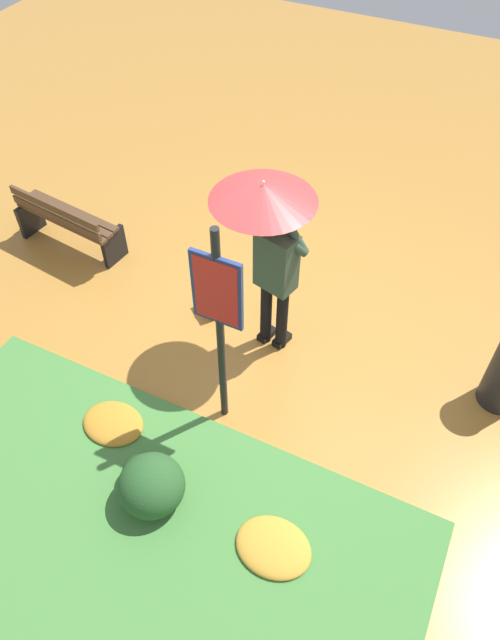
# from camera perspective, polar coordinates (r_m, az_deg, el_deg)

# --- Properties ---
(ground_plane) EXTENTS (18.00, 18.00, 0.00)m
(ground_plane) POSITION_cam_1_polar(r_m,az_deg,el_deg) (6.48, 2.06, -1.76)
(ground_plane) COLOR #B27A33
(grass_verge) EXTENTS (4.80, 4.00, 0.05)m
(grass_verge) POSITION_cam_1_polar(r_m,az_deg,el_deg) (5.25, -15.89, -25.97)
(grass_verge) COLOR #47843D
(grass_verge) RESTS_ON ground_plane
(person_with_umbrella) EXTENTS (0.96, 0.96, 2.04)m
(person_with_umbrella) POSITION_cam_1_polar(r_m,az_deg,el_deg) (5.37, 1.85, 8.83)
(person_with_umbrella) COLOR black
(person_with_umbrella) RESTS_ON ground_plane
(info_sign_post) EXTENTS (0.44, 0.07, 2.30)m
(info_sign_post) POSITION_cam_1_polar(r_m,az_deg,el_deg) (4.76, -3.04, 0.70)
(info_sign_post) COLOR black
(info_sign_post) RESTS_ON ground_plane
(handbag) EXTENTS (0.32, 0.30, 0.37)m
(handbag) POSITION_cam_1_polar(r_m,az_deg,el_deg) (6.67, -3.77, 1.64)
(handbag) COLOR brown
(handbag) RESTS_ON ground_plane
(park_bench) EXTENTS (1.40, 0.53, 0.75)m
(park_bench) POSITION_cam_1_polar(r_m,az_deg,el_deg) (7.62, -17.27, 9.00)
(park_bench) COLOR black
(park_bench) RESTS_ON ground_plane
(shrub_cluster) EXTENTS (0.63, 0.57, 0.52)m
(shrub_cluster) POSITION_cam_1_polar(r_m,az_deg,el_deg) (5.32, -9.63, -15.22)
(shrub_cluster) COLOR #285628
(shrub_cluster) RESTS_ON ground_plane
(leaf_pile_near_person) EXTENTS (0.64, 0.51, 0.14)m
(leaf_pile_near_person) POSITION_cam_1_polar(r_m,az_deg,el_deg) (5.22, 2.27, -20.98)
(leaf_pile_near_person) COLOR gold
(leaf_pile_near_person) RESTS_ON ground_plane
(leaf_pile_by_bench) EXTENTS (0.61, 0.48, 0.13)m
(leaf_pile_by_bench) POSITION_cam_1_polar(r_m,az_deg,el_deg) (5.90, -13.01, -9.67)
(leaf_pile_by_bench) COLOR #C68428
(leaf_pile_by_bench) RESTS_ON ground_plane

